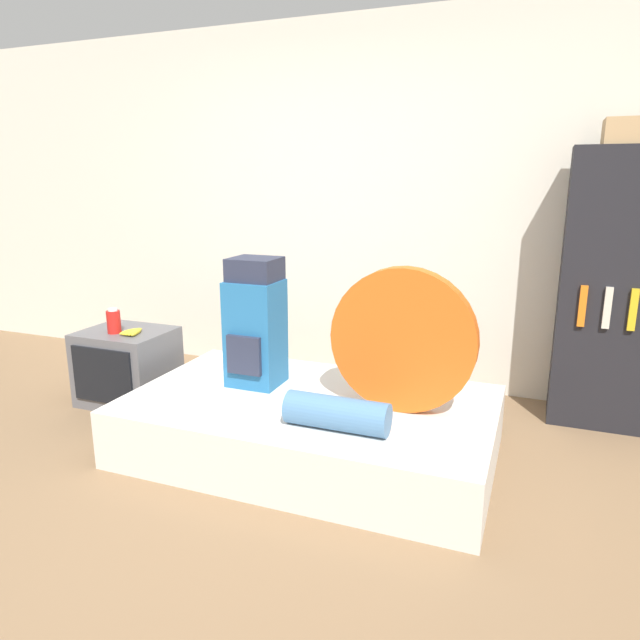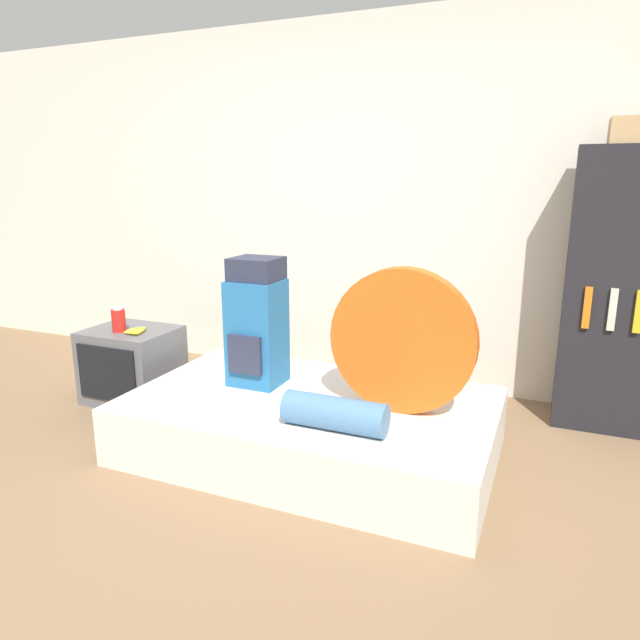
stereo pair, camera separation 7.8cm
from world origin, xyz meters
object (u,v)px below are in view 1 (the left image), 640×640
(tent_bag, at_px, (403,340))
(television, at_px, (128,366))
(sleeping_roll, at_px, (337,413))
(cardboard_box, at_px, (639,131))
(backpack, at_px, (255,324))
(bookshelf, at_px, (618,292))
(canister, at_px, (114,321))

(tent_bag, bearing_deg, television, 173.77)
(sleeping_roll, distance_m, cardboard_box, 2.32)
(tent_bag, xyz_separation_m, cardboard_box, (1.07, 1.01, 1.06))
(backpack, relative_size, cardboard_box, 2.05)
(sleeping_roll, xyz_separation_m, television, (-1.72, 0.56, -0.15))
(tent_bag, height_order, television, tent_bag)
(sleeping_roll, relative_size, television, 0.88)
(tent_bag, height_order, cardboard_box, cardboard_box)
(backpack, xyz_separation_m, tent_bag, (0.88, -0.08, 0.02))
(tent_bag, relative_size, sleeping_roll, 1.48)
(bookshelf, height_order, cardboard_box, cardboard_box)
(tent_bag, xyz_separation_m, canister, (-1.98, 0.15, -0.12))
(backpack, distance_m, canister, 1.10)
(canister, relative_size, bookshelf, 0.10)
(backpack, bearing_deg, television, 172.65)
(bookshelf, bearing_deg, cardboard_box, -102.06)
(backpack, distance_m, television, 1.16)
(sleeping_roll, bearing_deg, bookshelf, 46.55)
(cardboard_box, bearing_deg, tent_bag, -136.54)
(sleeping_roll, height_order, television, television)
(television, distance_m, canister, 0.34)
(canister, distance_m, cardboard_box, 3.37)
(sleeping_roll, distance_m, canister, 1.83)
(backpack, height_order, cardboard_box, cardboard_box)
(canister, bearing_deg, tent_bag, -4.26)
(backpack, bearing_deg, sleeping_roll, -33.07)
(television, xyz_separation_m, canister, (-0.03, -0.07, 0.33))
(tent_bag, distance_m, television, 2.01)
(tent_bag, bearing_deg, backpack, 175.12)
(backpack, height_order, canister, backpack)
(backpack, bearing_deg, cardboard_box, 25.62)
(sleeping_roll, relative_size, canister, 3.06)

